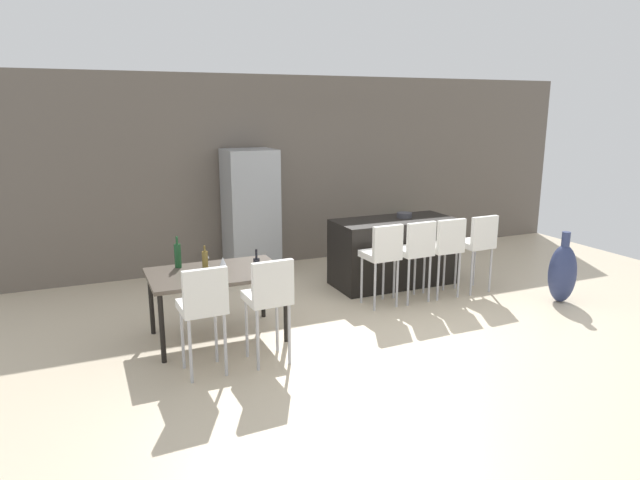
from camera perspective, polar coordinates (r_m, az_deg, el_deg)
ground_plane at (r=6.79m, az=7.07°, el=-7.60°), size 10.00×10.00×0.00m
back_wall at (r=8.91m, az=-1.91°, el=7.12°), size 10.00×0.12×2.90m
kitchen_island at (r=7.85m, az=7.52°, el=-1.19°), size 1.69×0.76×0.92m
bar_chair_left at (r=6.85m, az=6.42°, el=-1.25°), size 0.41×0.41×1.05m
bar_chair_middle at (r=7.09m, az=9.74°, el=-0.85°), size 0.41×0.41×1.05m
bar_chair_right at (r=7.35m, az=12.71°, el=-0.49°), size 0.40×0.40×1.05m
bar_chair_far at (r=7.66m, az=15.83°, el=-0.11°), size 0.41×0.41×1.05m
dining_table at (r=5.99m, az=-10.55°, el=-3.78°), size 1.39×0.90×0.74m
dining_chair_near at (r=5.16m, az=-11.83°, el=-6.35°), size 0.41×0.41×1.05m
dining_chair_far at (r=5.31m, az=-5.21°, el=-5.54°), size 0.41×0.41×1.05m
wine_bottle_far at (r=6.17m, az=-14.32°, el=-1.51°), size 0.07×0.07×0.34m
wine_bottle_inner at (r=5.91m, az=-11.65°, el=-2.18°), size 0.06×0.06×0.29m
wine_bottle_end at (r=5.66m, az=-6.49°, el=-2.80°), size 0.07×0.07×0.30m
wine_glass_left at (r=6.18m, az=-11.60°, el=-1.46°), size 0.07×0.07×0.17m
wine_glass_middle at (r=5.87m, az=-9.89°, el=-2.17°), size 0.07×0.07×0.17m
refrigerator at (r=8.25m, az=-7.10°, el=2.81°), size 0.72×0.68×1.84m
fruit_bowl at (r=7.88m, az=8.59°, el=2.53°), size 0.21×0.21×0.07m
floor_vase at (r=7.70m, az=23.51°, el=-3.09°), size 0.34×0.34×0.91m
potted_plant at (r=9.51m, az=9.28°, el=0.79°), size 0.44×0.44×0.64m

